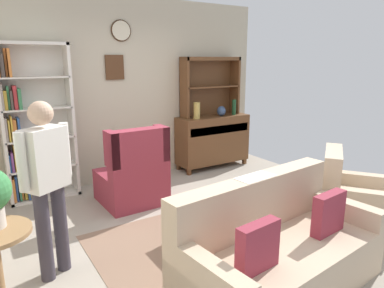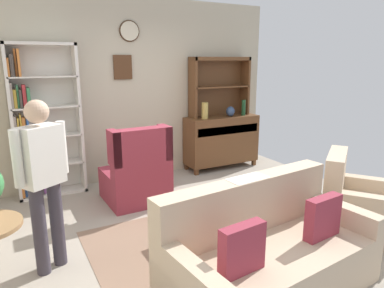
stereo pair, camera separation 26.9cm
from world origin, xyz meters
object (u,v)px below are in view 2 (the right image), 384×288
object	(u,v)px
vase_tall	(205,111)
bottle_wine	(243,108)
armchair_floral	(357,207)
bookshelf	(40,125)
sideboard	(221,139)
wingback_chair	(137,175)
book_stack	(211,198)
person_reading	(43,175)
coffee_table	(220,207)
couch_floral	(268,255)
sideboard_hutch	(219,78)
vase_round	(230,111)

from	to	relation	value
vase_tall	bottle_wine	size ratio (longest dim) A/B	1.00
armchair_floral	vase_tall	bearing A→B (deg)	98.90
bookshelf	vase_tall	bearing A→B (deg)	-3.77
sideboard	wingback_chair	world-z (taller)	wingback_chair
armchair_floral	book_stack	bearing A→B (deg)	157.40
wingback_chair	person_reading	world-z (taller)	person_reading
sideboard	armchair_floral	size ratio (longest dim) A/B	1.21
bookshelf	wingback_chair	size ratio (longest dim) A/B	2.00
person_reading	coffee_table	distance (m)	1.77
armchair_floral	wingback_chair	distance (m)	2.70
bookshelf	vase_tall	xyz separation A→B (m)	(2.51, -0.17, 0.05)
coffee_table	couch_floral	bearing A→B (deg)	-97.44
bookshelf	book_stack	world-z (taller)	bookshelf
person_reading	sideboard_hutch	bearing A→B (deg)	33.10
vase_tall	person_reading	world-z (taller)	person_reading
book_stack	armchair_floral	bearing A→B (deg)	-22.60
bottle_wine	couch_floral	bearing A→B (deg)	-122.73
bookshelf	sideboard_hutch	xyz separation A→B (m)	(2.90, 0.02, 0.55)
bookshelf	person_reading	size ratio (longest dim) A/B	1.35
wingback_chair	book_stack	size ratio (longest dim) A/B	4.90
sideboard_hutch	book_stack	world-z (taller)	sideboard_hutch
vase_tall	couch_floral	size ratio (longest dim) A/B	0.14
vase_tall	vase_round	bearing A→B (deg)	1.49
sideboard_hutch	book_stack	distance (m)	2.89
book_stack	vase_round	bearing A→B (deg)	51.54
sideboard	armchair_floral	distance (m)	2.75
coffee_table	book_stack	bearing A→B (deg)	156.84
bottle_wine	coffee_table	size ratio (longest dim) A/B	0.34
vase_tall	person_reading	bearing A→B (deg)	-145.94
couch_floral	wingback_chair	xyz separation A→B (m)	(-0.32, 2.27, 0.07)
couch_floral	armchair_floral	bearing A→B (deg)	11.97
vase_tall	person_reading	xyz separation A→B (m)	(-2.68, -1.81, -0.15)
vase_tall	vase_round	xyz separation A→B (m)	(0.52, 0.01, -0.05)
wingback_chair	coffee_table	world-z (taller)	wingback_chair
vase_tall	couch_floral	bearing A→B (deg)	-110.78
sideboard_hutch	person_reading	distance (m)	3.72
sideboard_hutch	couch_floral	size ratio (longest dim) A/B	0.59
vase_round	person_reading	size ratio (longest dim) A/B	0.11
sideboard	wingback_chair	bearing A→B (deg)	-156.65
sideboard	coffee_table	xyz separation A→B (m)	(-1.40, -2.14, -0.16)
bottle_wine	coffee_table	distance (m)	2.82
person_reading	book_stack	xyz separation A→B (m)	(1.58, -0.21, -0.45)
bottle_wine	bookshelf	bearing A→B (deg)	176.97
vase_round	book_stack	distance (m)	2.66
vase_round	wingback_chair	world-z (taller)	vase_round
sideboard_hutch	wingback_chair	xyz separation A→B (m)	(-1.85, -0.91, -1.18)
vase_round	bottle_wine	bearing A→B (deg)	-4.95
bottle_wine	coffee_table	bearing A→B (deg)	-131.11
bottle_wine	armchair_floral	bearing A→B (deg)	-97.83
bookshelf	coffee_table	xyz separation A→B (m)	(1.49, -2.23, -0.66)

